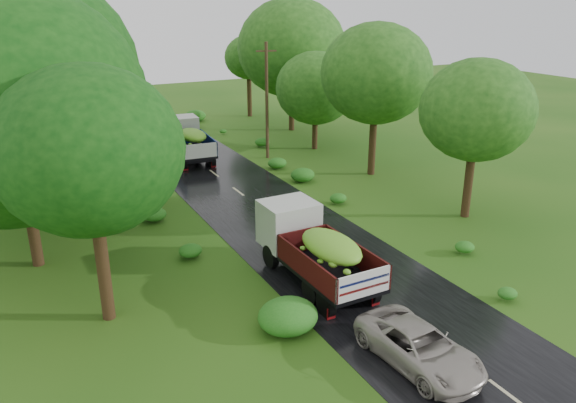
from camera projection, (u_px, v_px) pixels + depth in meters
ground at (418, 327)px, 19.25m from camera, size 120.00×120.00×0.00m
road at (340, 268)px, 23.42m from camera, size 6.50×80.00×0.02m
road_lines at (328, 258)px, 24.25m from camera, size 0.12×69.60×0.00m
truck_near at (312, 245)px, 22.00m from camera, size 2.37×6.41×2.68m
truck_far at (188, 138)px, 38.72m from camera, size 2.69×6.39×2.62m
car at (419, 347)px, 17.12m from camera, size 2.32×4.51×1.22m
utility_pole at (267, 100)px, 38.04m from camera, size 1.36×0.43×7.88m
trees_left at (23, 77)px, 30.25m from camera, size 6.19×35.10×9.70m
trees_right at (326, 69)px, 39.63m from camera, size 5.29×31.87×8.64m
shrubs at (252, 196)px, 30.80m from camera, size 11.90×44.00×0.70m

